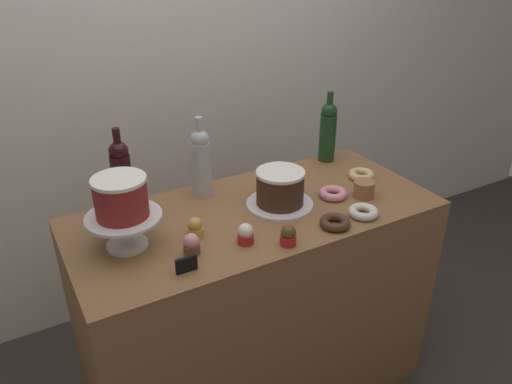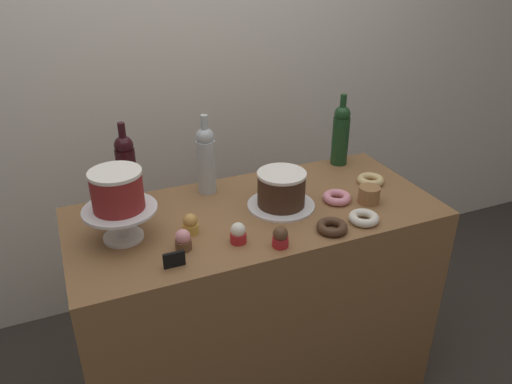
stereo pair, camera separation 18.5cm
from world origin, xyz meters
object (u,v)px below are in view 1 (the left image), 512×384
Objects in this scene: donut_glazed at (361,175)px; price_sign_chalkboard at (186,265)px; cake_stand_pedestal at (125,226)px; wine_bottle_clear at (201,161)px; chocolate_round_cake at (280,187)px; cupcake_vanilla at (246,234)px; donut_sugar at (363,212)px; wine_bottle_dark_red at (122,174)px; cupcake_caramel at (195,228)px; donut_chocolate at (335,222)px; cupcake_chocolate at (288,236)px; cupcake_strawberry at (192,244)px; donut_pink at (333,193)px; white_layer_cake at (121,198)px; wine_bottle_green at (328,131)px; cookie_stack at (364,189)px.

price_sign_chalkboard reaches higher than donut_glazed.
wine_bottle_clear is (0.38, 0.23, 0.06)m from cake_stand_pedestal.
chocolate_round_cake is at bearing -0.18° from cake_stand_pedestal.
cupcake_vanilla is 0.47m from donut_sugar.
wine_bottle_dark_red is 0.37m from cupcake_caramel.
donut_chocolate is at bearing -69.01° from chocolate_round_cake.
cupcake_strawberry is at bearing 160.21° from cupcake_chocolate.
donut_sugar is (0.60, -0.17, -0.02)m from cupcake_caramel.
donut_pink is at bearing 0.20° from cupcake_caramel.
wine_bottle_green is (1.02, 0.27, -0.04)m from white_layer_cake.
donut_glazed is at bearing -13.78° from wine_bottle_dark_red.
wine_bottle_clear is 4.38× the size of cupcake_strawberry.
wine_bottle_green reaches higher than donut_glazed.
cake_stand_pedestal is at bearing 152.24° from cupcake_chocolate.
wine_bottle_dark_red is 0.31m from wine_bottle_clear.
donut_pink and donut_chocolate have the same top height.
cake_stand_pedestal is at bearing 176.57° from donut_pink.
cookie_stack is (0.45, 0.15, -0.00)m from cupcake_chocolate.
wine_bottle_green is 2.91× the size of donut_chocolate.
price_sign_chalkboard is at bearing -154.92° from chocolate_round_cake.
donut_chocolate is (0.33, -0.06, -0.02)m from cupcake_vanilla.
wine_bottle_dark_red reaches higher than donut_chocolate.
wine_bottle_clear is (-0.22, 0.23, 0.07)m from chocolate_round_cake.
donut_glazed is at bearing -16.99° from wine_bottle_clear.
cupcake_strawberry is (-0.85, -0.41, -0.11)m from wine_bottle_green.
wine_bottle_dark_red is 4.38× the size of cupcake_strawberry.
cake_stand_pedestal is 0.73m from donut_chocolate.
wine_bottle_dark_red is 0.94m from cookie_stack.
cupcake_chocolate is at bearing -136.31° from wine_bottle_green.
white_layer_cake is at bearing -148.43° from wine_bottle_clear.
donut_pink is (0.82, -0.05, -0.07)m from cake_stand_pedestal.
price_sign_chalkboard reaches higher than donut_pink.
donut_pink is 0.23m from donut_glazed.
price_sign_chalkboard is (-0.81, -0.12, -0.01)m from cookie_stack.
wine_bottle_dark_red is at bearing 140.85° from donut_chocolate.
cupcake_caramel is 0.60m from donut_pink.
donut_sugar is at bearing -33.15° from wine_bottle_dark_red.
white_layer_cake reaches higher than cookie_stack.
white_layer_cake is 1.56× the size of donut_sugar.
cupcake_caramel is at bearing -179.80° from donut_pink.
cake_stand_pedestal is at bearing 140.66° from cupcake_strawberry.
cupcake_strawberry is 1.06× the size of price_sign_chalkboard.
white_layer_cake is at bearing -178.23° from donut_glazed.
cookie_stack is at bearing 8.52° from price_sign_chalkboard.
donut_pink is at bearing -159.14° from donut_glazed.
cake_stand_pedestal is at bearing 167.66° from white_layer_cake.
cupcake_strawberry is 0.52m from donut_chocolate.
wine_bottle_dark_red is 2.91× the size of donut_sugar.
chocolate_round_cake is 2.51× the size of cupcake_caramel.
donut_glazed and donut_sugar have the same top height.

